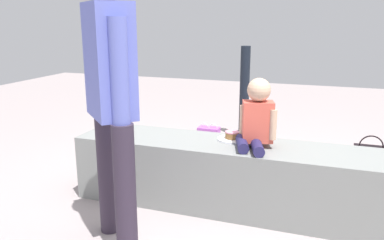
{
  "coord_description": "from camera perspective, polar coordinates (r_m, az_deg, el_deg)",
  "views": [
    {
      "loc": [
        0.56,
        -2.64,
        1.36
      ],
      "look_at": [
        -0.24,
        -0.36,
        0.74
      ],
      "focal_mm": 36.83,
      "sensor_mm": 36.0,
      "label": 1
    }
  ],
  "objects": [
    {
      "name": "adult_standing",
      "position": [
        2.26,
        -11.75,
        5.71
      ],
      "size": [
        0.4,
        0.39,
        1.71
      ],
      "color": "#312838",
      "rests_on": "ground_plane"
    },
    {
      "name": "water_bottle_far_side",
      "position": [
        3.77,
        5.53,
        -5.41
      ],
      "size": [
        0.07,
        0.07,
        0.19
      ],
      "color": "silver",
      "rests_on": "ground_plane"
    },
    {
      "name": "handbag_black_leather",
      "position": [
        3.9,
        24.32,
        -5.25
      ],
      "size": [
        0.28,
        0.13,
        0.36
      ],
      "color": "black",
      "rests_on": "ground_plane"
    },
    {
      "name": "railing_post",
      "position": [
        4.61,
        7.54,
        2.22
      ],
      "size": [
        0.36,
        0.36,
        1.07
      ],
      "color": "black",
      "rests_on": "ground_plane"
    },
    {
      "name": "party_cup_red",
      "position": [
        3.56,
        2.5,
        -7.11
      ],
      "size": [
        0.09,
        0.09,
        0.11
      ],
      "primitive_type": "cylinder",
      "color": "red",
      "rests_on": "ground_plane"
    },
    {
      "name": "gift_bag",
      "position": [
        4.06,
        2.43,
        -3.0
      ],
      "size": [
        0.22,
        0.13,
        0.33
      ],
      "color": "#B259BF",
      "rests_on": "ground_plane"
    },
    {
      "name": "cake_plate",
      "position": [
        2.94,
        5.82,
        -2.47
      ],
      "size": [
        0.22,
        0.22,
        0.07
      ],
      "color": "white",
      "rests_on": "concrete_ledge"
    },
    {
      "name": "ground_plane",
      "position": [
        3.03,
        6.69,
        -12.45
      ],
      "size": [
        12.0,
        12.0,
        0.0
      ],
      "primitive_type": "plane",
      "color": "#A19493"
    },
    {
      "name": "child_seated",
      "position": [
        2.74,
        9.34,
        0.37
      ],
      "size": [
        0.29,
        0.35,
        0.48
      ],
      "color": "#242150",
      "rests_on": "concrete_ledge"
    },
    {
      "name": "cake_box_white",
      "position": [
        3.83,
        16.91,
        -6.22
      ],
      "size": [
        0.39,
        0.4,
        0.11
      ],
      "primitive_type": "cube",
      "rotation": [
        0.0,
        0.0,
        0.38
      ],
      "color": "white",
      "rests_on": "ground_plane"
    },
    {
      "name": "water_bottle_near_gift",
      "position": [
        3.64,
        25.74,
        -7.3
      ],
      "size": [
        0.08,
        0.08,
        0.23
      ],
      "color": "silver",
      "rests_on": "ground_plane"
    },
    {
      "name": "concrete_ledge",
      "position": [
        2.92,
        6.83,
        -8.14
      ],
      "size": [
        2.45,
        0.5,
        0.49
      ],
      "primitive_type": "cube",
      "color": "gray",
      "rests_on": "ground_plane"
    }
  ]
}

